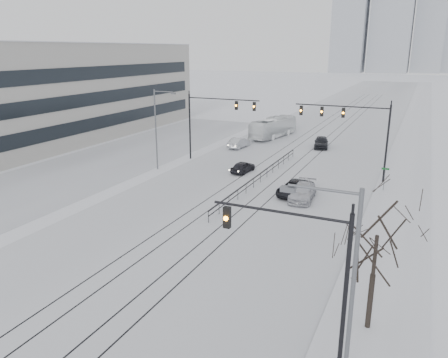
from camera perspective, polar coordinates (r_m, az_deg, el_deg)
road at (r=73.31m, az=12.87°, el=5.83°), size 22.00×260.00×0.02m
sidewalk_east at (r=71.86m, az=23.46°, el=4.72°), size 5.00×260.00×0.16m
curb at (r=71.94m, az=21.52°, el=4.93°), size 0.10×260.00×0.12m
parking_strip at (r=58.69m, az=-12.17°, el=3.26°), size 14.00×60.00×0.03m
tram_rails at (r=54.29m, az=8.39°, el=2.39°), size 5.30×180.00×0.01m
office_building at (r=69.79m, az=-24.68°, el=10.09°), size 20.20×62.20×14.11m
skyline at (r=284.96m, az=23.99°, el=18.78°), size 96.00×48.00×72.00m
traffic_mast_near at (r=19.10m, az=10.99°, el=-10.57°), size 6.10×0.37×7.00m
traffic_mast_ne at (r=46.67m, az=16.61°, el=6.76°), size 9.60×0.37×8.00m
traffic_mast_nw at (r=52.55m, az=-1.65°, el=8.27°), size 9.10×0.37×8.00m
street_light_east at (r=15.91m, az=15.31°, el=-14.16°), size 2.73×0.25×9.00m
street_light_west at (r=49.26m, az=-8.63°, el=7.10°), size 2.73×0.25×9.00m
bare_tree at (r=21.52m, az=19.25°, el=-8.23°), size 4.40×4.40×6.10m
median_fence at (r=44.96m, az=4.79°, el=0.19°), size 0.06×24.00×1.00m
street_sign at (r=44.27m, az=20.25°, el=0.39°), size 0.70×0.06×2.40m
sedan_sb_inner at (r=48.49m, az=2.49°, el=1.58°), size 1.87×3.85×1.27m
sedan_sb_outer at (r=60.75m, az=1.96°, el=4.75°), size 1.90×4.47×1.43m
sedan_nb_front at (r=41.46m, az=9.18°, el=-1.20°), size 2.84×5.03×1.32m
sedan_nb_right at (r=40.35m, az=10.25°, el=-1.68°), size 2.36×5.04×1.42m
sedan_nb_far at (r=62.27m, az=12.58°, el=4.71°), size 2.70×4.86×1.56m
box_truck at (r=68.48m, az=6.46°, el=6.68°), size 4.52×11.09×3.01m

